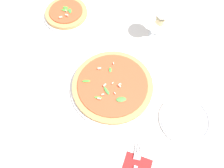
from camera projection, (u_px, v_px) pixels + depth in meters
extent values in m
plane|color=silver|center=(117.00, 83.00, 0.90)|extent=(6.00, 6.00, 0.00)
cylinder|color=white|center=(112.00, 87.00, 0.89)|extent=(0.34, 0.34, 0.01)
cylinder|color=#B7844C|center=(112.00, 85.00, 0.87)|extent=(0.32, 0.32, 0.02)
cylinder|color=#C64728|center=(112.00, 84.00, 0.86)|extent=(0.28, 0.28, 0.01)
ellipsoid|color=#408836|center=(110.00, 70.00, 0.89)|extent=(0.03, 0.02, 0.01)
ellipsoid|color=#487E37|center=(121.00, 99.00, 0.83)|extent=(0.04, 0.04, 0.01)
ellipsoid|color=#417C37|center=(107.00, 91.00, 0.84)|extent=(0.03, 0.04, 0.01)
ellipsoid|color=#478E35|center=(98.00, 98.00, 0.83)|extent=(0.02, 0.03, 0.01)
ellipsoid|color=#42882E|center=(86.00, 81.00, 0.86)|extent=(0.03, 0.03, 0.01)
cube|color=beige|center=(115.00, 93.00, 0.83)|extent=(0.01, 0.01, 0.00)
cube|color=beige|center=(103.00, 95.00, 0.83)|extent=(0.01, 0.01, 0.01)
cube|color=beige|center=(100.00, 99.00, 0.82)|extent=(0.01, 0.01, 0.01)
cube|color=beige|center=(114.00, 63.00, 0.90)|extent=(0.01, 0.01, 0.00)
cube|color=beige|center=(99.00, 68.00, 0.88)|extent=(0.01, 0.01, 0.01)
cube|color=beige|center=(105.00, 85.00, 0.85)|extent=(0.01, 0.01, 0.01)
cube|color=beige|center=(112.00, 83.00, 0.86)|extent=(0.01, 0.00, 0.00)
cube|color=beige|center=(120.00, 84.00, 0.85)|extent=(0.01, 0.01, 0.01)
cube|color=beige|center=(120.00, 86.00, 0.85)|extent=(0.01, 0.01, 0.01)
cylinder|color=white|center=(67.00, 15.00, 1.07)|extent=(0.22, 0.22, 0.01)
cylinder|color=#B7844C|center=(66.00, 13.00, 1.06)|extent=(0.20, 0.20, 0.02)
cylinder|color=#C64728|center=(66.00, 11.00, 1.05)|extent=(0.16, 0.16, 0.01)
ellipsoid|color=#45872E|center=(65.00, 10.00, 1.04)|extent=(0.03, 0.04, 0.01)
ellipsoid|color=#3B8A37|center=(70.00, 11.00, 1.04)|extent=(0.03, 0.04, 0.01)
ellipsoid|color=#487A33|center=(65.00, 10.00, 1.04)|extent=(0.03, 0.02, 0.01)
ellipsoid|color=#41882E|center=(66.00, 7.00, 1.05)|extent=(0.03, 0.03, 0.01)
cube|color=beige|center=(61.00, 17.00, 1.01)|extent=(0.01, 0.01, 0.01)
cube|color=beige|center=(66.00, 11.00, 1.03)|extent=(0.01, 0.01, 0.00)
cube|color=beige|center=(67.00, 15.00, 1.02)|extent=(0.01, 0.01, 0.01)
cylinder|color=white|center=(157.00, 35.00, 1.02)|extent=(0.08, 0.08, 0.00)
cylinder|color=white|center=(159.00, 29.00, 0.98)|extent=(0.01, 0.01, 0.08)
cone|color=white|center=(162.00, 16.00, 0.91)|extent=(0.09, 0.09, 0.08)
cylinder|color=beige|center=(161.00, 20.00, 0.93)|extent=(0.05, 0.05, 0.03)
cube|color=silver|center=(137.00, 156.00, 0.76)|extent=(0.03, 0.03, 0.00)
cube|color=silver|center=(141.00, 149.00, 0.77)|extent=(0.04, 0.02, 0.00)
cube|color=silver|center=(138.00, 148.00, 0.77)|extent=(0.04, 0.02, 0.00)
cube|color=silver|center=(136.00, 148.00, 0.77)|extent=(0.04, 0.02, 0.00)
cylinder|color=white|center=(185.00, 120.00, 0.82)|extent=(0.19, 0.19, 0.01)
torus|color=white|center=(185.00, 119.00, 0.82)|extent=(0.19, 0.19, 0.01)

